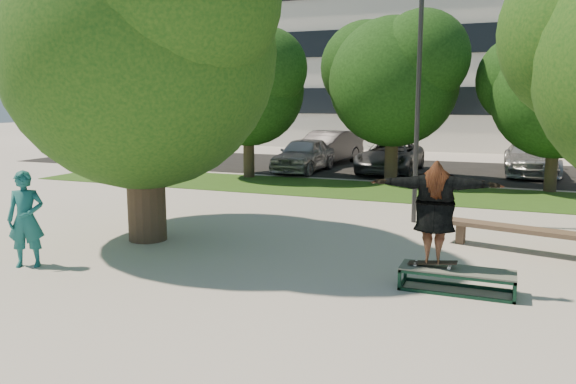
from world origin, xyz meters
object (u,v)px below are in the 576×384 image
at_px(grind_box, 457,280).
at_px(car_silver_b, 531,157).
at_px(bench, 522,231).
at_px(car_grey, 390,157).
at_px(bystander, 26,219).
at_px(lamppost, 418,97).
at_px(car_silver_a, 304,155).
at_px(car_dark, 327,148).
at_px(tree_left, 139,35).

bearing_deg(grind_box, car_silver_b, 84.66).
xyz_separation_m(bench, car_grey, (-5.07, 11.70, 0.25)).
height_order(bystander, bench, bystander).
height_order(grind_box, bystander, bystander).
distance_m(lamppost, grind_box, 6.02).
height_order(grind_box, car_silver_a, car_silver_a).
xyz_separation_m(grind_box, car_silver_a, (-7.58, 13.52, 0.55)).
bearing_deg(car_dark, car_silver_a, -81.42).
bearing_deg(tree_left, car_silver_a, 93.62).
bearing_deg(bench, car_dark, 135.01).
height_order(bench, car_grey, car_grey).
distance_m(tree_left, bystander, 4.45).
xyz_separation_m(car_silver_a, car_grey, (3.51, 1.14, -0.06)).
distance_m(bench, car_silver_a, 13.61).
bearing_deg(car_grey, car_silver_a, -161.33).
relative_size(car_grey, car_silver_b, 0.97).
bearing_deg(tree_left, bystander, -106.38).
bearing_deg(lamppost, car_grey, 104.91).
xyz_separation_m(grind_box, car_grey, (-4.07, 14.66, 0.49)).
xyz_separation_m(bystander, car_silver_b, (9.06, 17.57, -0.17)).
xyz_separation_m(lamppost, car_silver_b, (3.00, 11.05, -2.42)).
distance_m(tree_left, car_dark, 15.84).
bearing_deg(grind_box, car_dark, 114.41).
bearing_deg(car_dark, car_silver_b, 7.21).
height_order(car_silver_a, car_dark, car_dark).
bearing_deg(lamppost, bystander, -132.92).
relative_size(grind_box, car_silver_b, 0.36).
bearing_deg(car_silver_a, bench, -50.10).
bearing_deg(car_silver_b, car_dark, 175.40).
bearing_deg(grind_box, car_silver_a, 119.26).
height_order(tree_left, bystander, tree_left).
bearing_deg(bench, car_silver_a, 142.01).
bearing_deg(car_grey, tree_left, -100.69).
relative_size(grind_box, car_silver_a, 0.42).
relative_size(grind_box, bench, 0.53).
distance_m(lamppost, bystander, 9.18).
relative_size(lamppost, car_dark, 1.26).
xyz_separation_m(tree_left, car_silver_b, (8.30, 14.96, -3.69)).
distance_m(lamppost, bench, 4.23).
relative_size(car_silver_a, car_silver_b, 0.85).
bearing_deg(car_dark, tree_left, -77.32).
bearing_deg(bystander, bench, -0.59).
xyz_separation_m(car_grey, car_silver_b, (5.57, 1.41, 0.06)).
relative_size(car_dark, car_silver_b, 0.96).
bearing_deg(car_dark, car_grey, -18.40).
distance_m(car_silver_a, car_dark, 3.00).
xyz_separation_m(lamppost, grind_box, (1.50, -5.02, -2.96)).
relative_size(tree_left, car_dark, 1.47).
bearing_deg(lamppost, car_silver_a, 125.56).
bearing_deg(grind_box, tree_left, 170.66).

